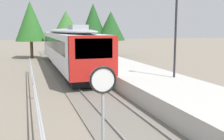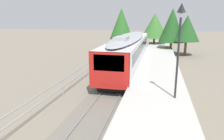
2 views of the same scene
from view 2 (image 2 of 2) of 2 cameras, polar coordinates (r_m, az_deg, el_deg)
ground_plane at (r=16.44m, az=-10.55°, el=-5.79°), size 160.00×160.00×0.00m
track_rails at (r=15.53m, az=-0.25°, el=-6.60°), size 3.20×60.00×0.14m
commuter_train at (r=23.32m, az=4.56°, el=5.67°), size 2.82×18.99×3.74m
station_platform at (r=15.04m, az=11.97°, el=-5.93°), size 3.90×60.00×0.90m
platform_lamp_mid_platform at (r=12.29m, az=17.80°, el=9.26°), size 0.34×0.34×5.35m
tree_behind_carpark at (r=39.44m, az=11.47°, el=11.68°), size 4.71×4.71×6.26m
tree_behind_station_far at (r=33.83m, az=15.92°, el=11.52°), size 3.89×3.89×6.89m
tree_distant_left at (r=32.89m, az=19.58°, el=10.53°), size 3.70×3.70×5.84m
tree_distant_centre at (r=34.56m, az=2.56°, el=12.35°), size 3.74×3.74×6.97m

